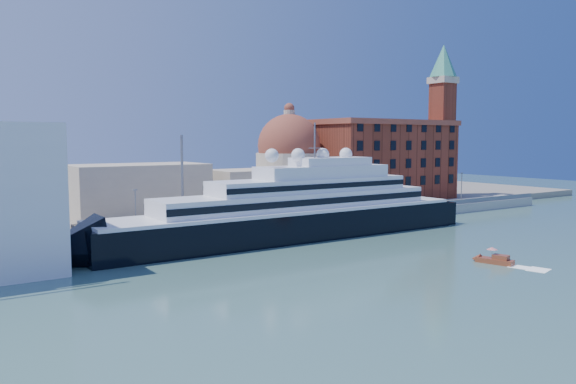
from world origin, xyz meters
TOP-DOWN VIEW (x-y plane):
  - ground at (0.00, 0.00)m, footprint 400.00×400.00m
  - quay at (0.00, 34.00)m, footprint 180.00×10.00m
  - land at (0.00, 75.00)m, footprint 260.00×72.00m
  - quay_fence at (0.00, 29.50)m, footprint 180.00×0.10m
  - superyacht at (-4.25, 23.00)m, footprint 90.04×12.48m
  - water_taxi at (12.73, -13.72)m, footprint 3.30×6.00m
  - warehouse at (52.00, 52.00)m, footprint 43.00×19.00m
  - campanile at (76.00, 52.00)m, footprint 8.40×8.40m
  - church at (6.39, 57.72)m, footprint 66.00×18.00m
  - lamp_posts at (-12.67, 32.27)m, footprint 120.80×2.40m

SIDE VIEW (x-z plane):
  - ground at x=0.00m, z-range 0.00..0.00m
  - water_taxi at x=12.73m, z-range -0.70..2.00m
  - land at x=0.00m, z-range 0.00..2.00m
  - quay at x=0.00m, z-range 0.00..2.50m
  - quay_fence at x=0.00m, z-range 2.50..3.70m
  - superyacht at x=-4.25m, z-range -8.81..18.10m
  - lamp_posts at x=-12.67m, z-range 0.84..18.84m
  - church at x=6.39m, z-range -1.84..23.66m
  - warehouse at x=52.00m, z-range 2.16..25.41m
  - campanile at x=76.00m, z-range 5.26..52.26m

